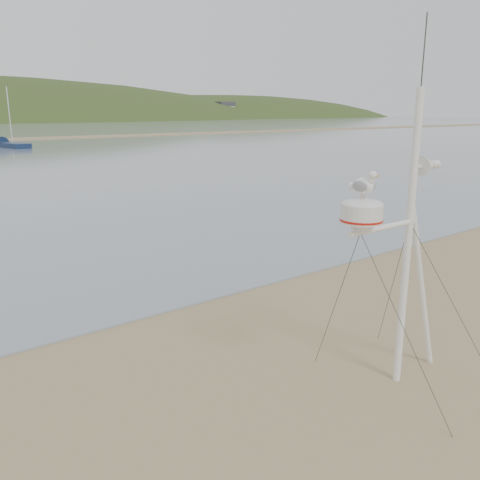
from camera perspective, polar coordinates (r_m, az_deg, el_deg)
mast_rig at (r=7.42m, az=17.87°, el=-6.87°), size 2.20×2.35×4.97m
sailboat_blue_far at (r=60.88m, az=-24.86°, el=9.71°), size 2.82×6.94×6.73m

